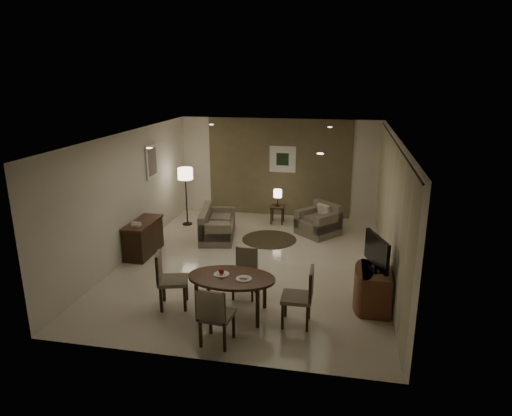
% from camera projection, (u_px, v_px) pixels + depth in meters
% --- Properties ---
extents(room_shell, '(5.50, 7.00, 2.70)m').
position_uv_depth(room_shell, '(258.00, 196.00, 9.69)').
color(room_shell, beige).
rests_on(room_shell, ground).
extents(taupe_accent, '(3.96, 0.03, 2.70)m').
position_uv_depth(taupe_accent, '(279.00, 168.00, 12.59)').
color(taupe_accent, brown).
rests_on(taupe_accent, wall_back).
extents(curtain_wall, '(0.08, 6.70, 2.58)m').
position_uv_depth(curtain_wall, '(390.00, 210.00, 8.83)').
color(curtain_wall, beige).
rests_on(curtain_wall, wall_right).
extents(curtain_rod, '(0.03, 6.80, 0.03)m').
position_uv_depth(curtain_rod, '(395.00, 142.00, 8.45)').
color(curtain_rod, black).
rests_on(curtain_rod, wall_right).
extents(art_back_frame, '(0.72, 0.03, 0.72)m').
position_uv_depth(art_back_frame, '(283.00, 159.00, 12.48)').
color(art_back_frame, silver).
rests_on(art_back_frame, wall_back).
extents(art_back_canvas, '(0.34, 0.01, 0.34)m').
position_uv_depth(art_back_canvas, '(283.00, 159.00, 12.47)').
color(art_back_canvas, black).
rests_on(art_back_canvas, wall_back).
extents(art_left_frame, '(0.03, 0.60, 0.80)m').
position_uv_depth(art_left_frame, '(152.00, 162.00, 10.81)').
color(art_left_frame, silver).
rests_on(art_left_frame, wall_left).
extents(art_left_canvas, '(0.01, 0.46, 0.64)m').
position_uv_depth(art_left_canvas, '(152.00, 162.00, 10.81)').
color(art_left_canvas, gray).
rests_on(art_left_canvas, wall_left).
extents(downlight_nl, '(0.10, 0.10, 0.01)m').
position_uv_depth(downlight_nl, '(149.00, 148.00, 7.50)').
color(downlight_nl, white).
rests_on(downlight_nl, ceiling).
extents(downlight_nr, '(0.10, 0.10, 0.01)m').
position_uv_depth(downlight_nr, '(320.00, 154.00, 6.98)').
color(downlight_nr, white).
rests_on(downlight_nr, ceiling).
extents(downlight_fl, '(0.10, 0.10, 0.01)m').
position_uv_depth(downlight_fl, '(212.00, 125.00, 10.89)').
color(downlight_fl, white).
rests_on(downlight_fl, ceiling).
extents(downlight_fr, '(0.10, 0.10, 0.01)m').
position_uv_depth(downlight_fr, '(330.00, 127.00, 10.37)').
color(downlight_fr, white).
rests_on(downlight_fr, ceiling).
extents(console_desk, '(0.48, 1.20, 0.75)m').
position_uv_depth(console_desk, '(144.00, 238.00, 10.06)').
color(console_desk, '#4C2918').
rests_on(console_desk, floor).
extents(telephone, '(0.20, 0.14, 0.09)m').
position_uv_depth(telephone, '(136.00, 224.00, 9.66)').
color(telephone, white).
rests_on(telephone, console_desk).
extents(tv_cabinet, '(0.48, 0.90, 0.70)m').
position_uv_depth(tv_cabinet, '(375.00, 289.00, 7.75)').
color(tv_cabinet, brown).
rests_on(tv_cabinet, floor).
extents(flat_tv, '(0.36, 0.85, 0.60)m').
position_uv_depth(flat_tv, '(377.00, 252.00, 7.56)').
color(flat_tv, black).
rests_on(flat_tv, tv_cabinet).
extents(dining_table, '(1.45, 0.91, 0.68)m').
position_uv_depth(dining_table, '(232.00, 296.00, 7.53)').
color(dining_table, '#4C2918').
rests_on(dining_table, floor).
extents(chair_near, '(0.50, 0.50, 0.94)m').
position_uv_depth(chair_near, '(217.00, 314.00, 6.70)').
color(chair_near, '#786E5C').
rests_on(chair_near, floor).
extents(chair_far, '(0.42, 0.42, 0.86)m').
position_uv_depth(chair_far, '(245.00, 274.00, 8.12)').
color(chair_far, '#786E5C').
rests_on(chair_far, floor).
extents(chair_left, '(0.59, 0.59, 0.99)m').
position_uv_depth(chair_left, '(173.00, 280.00, 7.75)').
color(chair_left, '#786E5C').
rests_on(chair_left, floor).
extents(chair_right, '(0.47, 0.47, 0.96)m').
position_uv_depth(chair_right, '(296.00, 297.00, 7.20)').
color(chair_right, '#786E5C').
rests_on(chair_right, floor).
extents(plate_a, '(0.26, 0.26, 0.02)m').
position_uv_depth(plate_a, '(222.00, 274.00, 7.51)').
color(plate_a, white).
rests_on(plate_a, dining_table).
extents(plate_b, '(0.26, 0.26, 0.02)m').
position_uv_depth(plate_b, '(244.00, 279.00, 7.34)').
color(plate_b, white).
rests_on(plate_b, dining_table).
extents(fruit_apple, '(0.09, 0.09, 0.09)m').
position_uv_depth(fruit_apple, '(221.00, 271.00, 7.50)').
color(fruit_apple, '#B31714').
rests_on(fruit_apple, plate_a).
extents(napkin, '(0.12, 0.08, 0.03)m').
position_uv_depth(napkin, '(244.00, 278.00, 7.34)').
color(napkin, white).
rests_on(napkin, plate_b).
extents(round_rug, '(1.31, 1.31, 0.01)m').
position_uv_depth(round_rug, '(269.00, 239.00, 11.03)').
color(round_rug, '#3C3621').
rests_on(round_rug, floor).
extents(sofa, '(1.65, 1.03, 0.72)m').
position_uv_depth(sofa, '(218.00, 223.00, 11.09)').
color(sofa, '#786E5C').
rests_on(sofa, floor).
extents(armchair, '(1.19, 1.19, 0.77)m').
position_uv_depth(armchair, '(318.00, 220.00, 11.27)').
color(armchair, '#786E5C').
rests_on(armchair, floor).
extents(side_table, '(0.37, 0.37, 0.47)m').
position_uv_depth(side_table, '(277.00, 215.00, 12.18)').
color(side_table, black).
rests_on(side_table, floor).
extents(table_lamp, '(0.22, 0.22, 0.50)m').
position_uv_depth(table_lamp, '(278.00, 197.00, 12.05)').
color(table_lamp, '#FFEAC1').
rests_on(table_lamp, side_table).
extents(floor_lamp, '(0.39, 0.39, 1.52)m').
position_uv_depth(floor_lamp, '(186.00, 197.00, 11.92)').
color(floor_lamp, '#FFE5B7').
rests_on(floor_lamp, floor).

